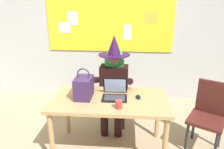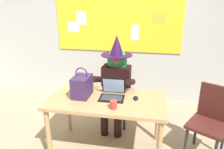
{
  "view_description": "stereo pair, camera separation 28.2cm",
  "coord_description": "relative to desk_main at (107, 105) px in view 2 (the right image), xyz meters",
  "views": [
    {
      "loc": [
        0.45,
        -2.26,
        1.86
      ],
      "look_at": [
        0.19,
        0.39,
        0.94
      ],
      "focal_mm": 33.65,
      "sensor_mm": 36.0,
      "label": 1
    },
    {
      "loc": [
        0.73,
        -2.22,
        1.86
      ],
      "look_at": [
        0.19,
        0.39,
        0.94
      ],
      "focal_mm": 33.65,
      "sensor_mm": 36.0,
      "label": 2
    }
  ],
  "objects": [
    {
      "name": "laptop",
      "position": [
        0.06,
        0.06,
        0.14
      ],
      "size": [
        0.31,
        0.3,
        0.23
      ],
      "rotation": [
        0.0,
        0.0,
        0.04
      ],
      "color": "black",
      "rests_on": "desk_main"
    },
    {
      "name": "person_costumed",
      "position": [
        -0.01,
        0.62,
        0.13
      ],
      "size": [
        0.6,
        0.7,
        1.42
      ],
      "rotation": [
        0.0,
        0.0,
        -1.58
      ],
      "color": "black",
      "rests_on": "ground"
    },
    {
      "name": "desk_main",
      "position": [
        0.0,
        0.0,
        0.0
      ],
      "size": [
        1.44,
        0.79,
        0.74
      ],
      "rotation": [
        0.0,
        0.0,
        0.02
      ],
      "color": "tan",
      "rests_on": "ground"
    },
    {
      "name": "chair_at_desk",
      "position": [
        -0.0,
        0.74,
        -0.16
      ],
      "size": [
        0.44,
        0.44,
        0.88
      ],
      "rotation": [
        0.0,
        0.0,
        -1.61
      ],
      "color": "#2D3347",
      "rests_on": "ground"
    },
    {
      "name": "handbag",
      "position": [
        -0.32,
        0.02,
        0.22
      ],
      "size": [
        0.2,
        0.3,
        0.38
      ],
      "rotation": [
        0.0,
        0.0,
        -0.1
      ],
      "color": "#38234C",
      "rests_on": "desk_main"
    },
    {
      "name": "computer_mouse",
      "position": [
        0.35,
        0.06,
        0.11
      ],
      "size": [
        0.08,
        0.11,
        0.03
      ],
      "primitive_type": "ellipsoid",
      "rotation": [
        0.0,
        0.0,
        0.18
      ],
      "color": "black",
      "rests_on": "desk_main"
    },
    {
      "name": "chair_extra_corner",
      "position": [
        1.26,
        0.19,
        -0.14
      ],
      "size": [
        0.57,
        0.57,
        0.91
      ],
      "rotation": [
        0.0,
        0.0,
        4.21
      ],
      "color": "#4C1E19",
      "rests_on": "ground"
    },
    {
      "name": "wall_back_bulletin",
      "position": [
        -0.19,
        1.76,
        0.74
      ],
      "size": [
        6.75,
        1.94,
        2.75
      ],
      "color": "#B2B2AD",
      "rests_on": "ground"
    },
    {
      "name": "coffee_mug",
      "position": [
        0.13,
        -0.23,
        0.14
      ],
      "size": [
        0.08,
        0.08,
        0.09
      ],
      "primitive_type": "cylinder",
      "color": "#B23833",
      "rests_on": "desk_main"
    },
    {
      "name": "ground_plane",
      "position": [
        -0.19,
        -0.06,
        -0.65
      ],
      "size": [
        24.0,
        24.0,
        0.0
      ],
      "primitive_type": "plane",
      "color": "tan"
    }
  ]
}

